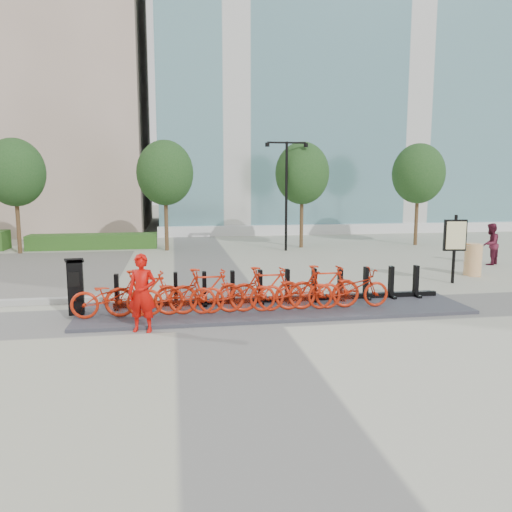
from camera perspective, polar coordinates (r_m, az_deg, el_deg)
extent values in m
plane|color=#A5A795|center=(12.09, -3.53, -6.78)|extent=(120.00, 120.00, 0.00)
cube|color=slate|center=(41.51, 13.09, 20.50)|extent=(32.00, 16.00, 24.00)
cube|color=#1D401B|center=(25.26, -18.09, 1.60)|extent=(6.00, 1.20, 0.70)
cylinder|color=brown|center=(24.63, -25.55, 3.72)|extent=(0.18, 0.18, 3.00)
ellipsoid|color=#133914|center=(24.58, -25.87, 8.60)|extent=(2.60, 2.60, 2.99)
cylinder|color=brown|center=(23.67, -10.22, 4.25)|extent=(0.18, 0.18, 3.00)
ellipsoid|color=#133914|center=(23.61, -10.36, 9.34)|extent=(2.60, 2.60, 2.99)
cylinder|color=brown|center=(24.46, 5.23, 4.48)|extent=(0.18, 0.18, 3.00)
ellipsoid|color=#133914|center=(24.41, 5.30, 9.40)|extent=(2.60, 2.60, 2.99)
cylinder|color=brown|center=(26.62, 17.86, 4.43)|extent=(0.18, 0.18, 3.00)
ellipsoid|color=#133914|center=(26.57, 18.07, 8.95)|extent=(2.60, 2.60, 2.99)
cylinder|color=black|center=(23.20, 3.48, 6.76)|extent=(0.12, 0.12, 5.00)
cube|color=black|center=(23.17, 2.43, 12.83)|extent=(0.90, 0.08, 0.08)
cube|color=black|center=(23.37, 4.64, 12.77)|extent=(0.90, 0.08, 0.08)
cylinder|color=black|center=(23.07, 1.30, 12.60)|extent=(0.20, 0.20, 0.18)
cylinder|color=black|center=(23.47, 5.73, 12.49)|extent=(0.20, 0.20, 0.18)
cube|color=#373840|center=(12.56, 2.26, -6.00)|extent=(9.60, 2.40, 0.08)
imported|color=#B12009|center=(11.93, -16.09, -4.48)|extent=(1.87, 0.65, 0.98)
imported|color=#B12009|center=(11.85, -12.64, -4.17)|extent=(1.82, 0.51, 1.09)
imported|color=#B12009|center=(11.85, -9.14, -4.35)|extent=(1.87, 0.65, 0.98)
imported|color=#B12009|center=(11.86, -5.66, -4.00)|extent=(1.82, 0.51, 1.09)
imported|color=#B12009|center=(11.94, -2.19, -4.15)|extent=(1.87, 0.65, 0.98)
imported|color=#B12009|center=(12.03, 1.21, -3.77)|extent=(1.82, 0.51, 1.09)
imported|color=#B12009|center=(12.20, 4.55, -3.89)|extent=(1.87, 0.65, 0.98)
imported|color=#B12009|center=(12.38, 7.79, -3.51)|extent=(1.82, 0.51, 1.09)
imported|color=#B12009|center=(12.62, 10.92, -3.61)|extent=(1.87, 0.65, 0.98)
cube|color=black|center=(12.48, -19.91, -3.49)|extent=(0.38, 0.33, 1.24)
cube|color=black|center=(12.36, -20.06, -0.49)|extent=(0.45, 0.39, 0.16)
cube|color=black|center=(12.28, -20.10, -2.53)|extent=(0.25, 0.05, 0.35)
imported|color=#BE0904|center=(10.87, -12.90, -4.16)|extent=(0.70, 0.55, 1.68)
imported|color=#531527|center=(21.27, 25.22, 1.24)|extent=(0.99, 0.95, 1.61)
cylinder|color=orange|center=(18.57, 23.55, -0.38)|extent=(0.75, 0.75, 1.10)
cylinder|color=black|center=(16.86, 21.71, 0.72)|extent=(0.10, 0.10, 2.17)
cube|color=black|center=(16.81, 21.80, 2.22)|extent=(0.72, 0.20, 0.98)
cube|color=beige|center=(16.76, 21.90, 2.19)|extent=(0.61, 0.11, 0.87)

